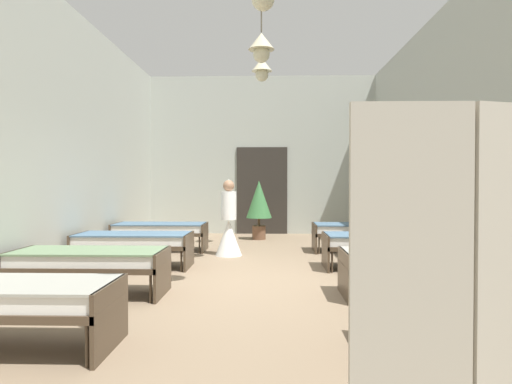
% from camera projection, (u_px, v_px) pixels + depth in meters
% --- Properties ---
extents(ground_plane, '(6.83, 12.90, 0.10)m').
position_uv_depth(ground_plane, '(255.00, 284.00, 6.72)').
color(ground_plane, '#8C755B').
extents(room_shell, '(6.63, 12.50, 4.38)m').
position_uv_depth(room_shell, '(258.00, 138.00, 8.02)').
color(room_shell, '#B2B7AD').
rests_on(room_shell, ground).
extents(bed_left_row_0, '(1.90, 0.84, 0.57)m').
position_uv_depth(bed_left_row_0, '(2.00, 298.00, 3.93)').
color(bed_left_row_0, '#473828').
rests_on(bed_left_row_0, ground).
extents(bed_right_row_0, '(1.90, 0.84, 0.57)m').
position_uv_depth(bed_right_row_0, '(495.00, 302.00, 3.81)').
color(bed_right_row_0, '#473828').
rests_on(bed_right_row_0, ground).
extents(bed_left_row_1, '(1.90, 0.84, 0.57)m').
position_uv_depth(bed_left_row_1, '(89.00, 260.00, 5.82)').
color(bed_left_row_1, '#473828').
rests_on(bed_left_row_1, ground).
extents(bed_right_row_1, '(1.90, 0.84, 0.57)m').
position_uv_depth(bed_right_row_1, '(420.00, 262.00, 5.70)').
color(bed_right_row_1, '#473828').
rests_on(bed_right_row_1, ground).
extents(bed_left_row_2, '(1.90, 0.84, 0.57)m').
position_uv_depth(bed_left_row_2, '(134.00, 241.00, 7.72)').
color(bed_left_row_2, '#473828').
rests_on(bed_left_row_2, ground).
extents(bed_right_row_2, '(1.90, 0.84, 0.57)m').
position_uv_depth(bed_right_row_2, '(382.00, 242.00, 7.60)').
color(bed_right_row_2, '#473828').
rests_on(bed_right_row_2, ground).
extents(bed_left_row_3, '(1.90, 0.84, 0.57)m').
position_uv_depth(bed_left_row_3, '(160.00, 230.00, 9.62)').
color(bed_left_row_3, '#473828').
rests_on(bed_left_row_3, ground).
extents(bed_right_row_3, '(1.90, 0.84, 0.57)m').
position_uv_depth(bed_right_row_3, '(360.00, 230.00, 9.50)').
color(bed_right_row_3, '#473828').
rests_on(bed_right_row_3, ground).
extents(nurse_near_aisle, '(0.52, 0.52, 1.49)m').
position_uv_depth(nurse_near_aisle, '(229.00, 228.00, 8.98)').
color(nurse_near_aisle, white).
rests_on(nurse_near_aisle, ground).
extents(potted_plant, '(0.64, 0.64, 1.47)m').
position_uv_depth(potted_plant, '(259.00, 202.00, 11.54)').
color(potted_plant, brown).
rests_on(potted_plant, ground).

